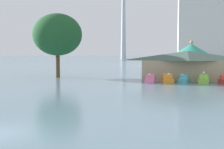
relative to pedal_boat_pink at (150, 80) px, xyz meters
The scene contains 8 objects.
pedal_boat_pink is the anchor object (origin of this frame).
pedal_boat_orange 2.71m from the pedal_boat_pink, ahead, with size 1.95×3.16×1.69m.
pedal_boat_cyan 5.31m from the pedal_boat_pink, 12.39° to the left, with size 1.84×2.51×1.48m.
pedal_boat_lime 8.25m from the pedal_boat_pink, ahead, with size 1.92×2.65×1.89m.
boathouse 8.62m from the pedal_boat_pink, 44.27° to the left, with size 16.38×7.34×5.07m.
green_roof_pavilion 19.36m from the pedal_boat_pink, 67.37° to the left, with size 10.57×10.57×7.37m.
shoreline_tree_tall_left 21.55m from the pedal_boat_pink, 156.44° to the left, with size 9.49×9.49×12.36m.
background_building_block 75.01m from the pedal_boat_pink, 74.15° to the left, with size 29.56×17.15×27.33m.
Camera 1 is at (9.99, -15.44, 4.51)m, focal length 48.92 mm.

